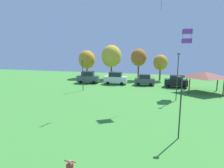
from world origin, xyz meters
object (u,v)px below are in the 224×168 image
at_px(light_post_2, 177,74).
at_px(treeline_tree_2, 139,58).
at_px(treeline_tree_0, 87,60).
at_px(parked_car_second_from_left, 116,78).
at_px(parked_car_third_from_left, 145,80).
at_px(light_post_0, 181,103).
at_px(treeline_tree_3, 160,63).
at_px(kite_flying_5, 187,36).
at_px(parked_car_leftmost, 88,77).
at_px(parked_car_rightmost_in_row, 176,81).
at_px(park_pavilion, 205,75).
at_px(treeline_tree_1, 111,56).
at_px(light_post_1, 83,73).

relative_size(light_post_2, treeline_tree_2, 0.96).
bearing_deg(treeline_tree_0, parked_car_second_from_left, -37.58).
relative_size(parked_car_third_from_left, light_post_0, 0.73).
relative_size(parked_car_second_from_left, treeline_tree_3, 0.80).
bearing_deg(kite_flying_5, parked_car_leftmost, 164.59).
distance_m(parked_car_second_from_left, treeline_tree_2, 8.90).
relative_size(parked_car_third_from_left, treeline_tree_2, 0.57).
relative_size(parked_car_third_from_left, parked_car_rightmost_in_row, 0.95).
bearing_deg(park_pavilion, parked_car_third_from_left, 159.68).
bearing_deg(parked_car_rightmost_in_row, parked_car_third_from_left, 174.49).
height_order(kite_flying_5, treeline_tree_0, kite_flying_5).
height_order(parked_car_leftmost, treeline_tree_3, treeline_tree_3).
bearing_deg(treeline_tree_1, parked_car_third_from_left, -36.75).
distance_m(parked_car_rightmost_in_row, light_post_0, 22.98).
height_order(parked_car_leftmost, light_post_0, light_post_0).
bearing_deg(parked_car_leftmost, park_pavilion, -14.45).
bearing_deg(parked_car_leftmost, parked_car_rightmost_in_row, -6.27).
relative_size(parked_car_third_from_left, treeline_tree_1, 0.50).
bearing_deg(parked_car_leftmost, parked_car_third_from_left, -3.49).
distance_m(light_post_0, light_post_1, 22.24).
xyz_separation_m(parked_car_leftmost, light_post_1, (1.63, -6.89, 1.93)).
xyz_separation_m(parked_car_leftmost, treeline_tree_3, (15.05, 7.20, 2.90)).
bearing_deg(park_pavilion, treeline_tree_2, 140.17).
xyz_separation_m(park_pavilion, treeline_tree_1, (-19.16, 10.37, 2.40)).
bearing_deg(light_post_1, parked_car_second_from_left, 58.20).
bearing_deg(treeline_tree_2, treeline_tree_3, 0.58).
height_order(parked_car_second_from_left, treeline_tree_1, treeline_tree_1).
xyz_separation_m(treeline_tree_1, treeline_tree_2, (6.59, 0.12, -0.24)).
height_order(light_post_1, treeline_tree_3, treeline_tree_3).
xyz_separation_m(light_post_0, treeline_tree_0, (-19.98, 30.12, 1.33)).
xyz_separation_m(parked_car_rightmost_in_row, light_post_2, (-0.56, -9.96, 2.71)).
height_order(park_pavilion, light_post_2, light_post_2).
height_order(parked_car_second_from_left, light_post_2, light_post_2).
relative_size(parked_car_third_from_left, light_post_2, 0.59).
height_order(light_post_0, treeline_tree_2, treeline_tree_2).
height_order(parked_car_second_from_left, treeline_tree_3, treeline_tree_3).
bearing_deg(light_post_1, treeline_tree_3, 46.40).
bearing_deg(parked_car_second_from_left, parked_car_third_from_left, 1.13).
relative_size(parked_car_leftmost, treeline_tree_3, 0.80).
height_order(parked_car_second_from_left, light_post_0, light_post_0).
bearing_deg(parked_car_rightmost_in_row, treeline_tree_2, 138.74).
height_order(park_pavilion, treeline_tree_2, treeline_tree_2).
height_order(parked_car_third_from_left, light_post_0, light_post_0).
distance_m(parked_car_third_from_left, treeline_tree_0, 16.82).
bearing_deg(parked_car_second_from_left, light_post_1, -123.37).
bearing_deg(kite_flying_5, treeline_tree_1, 141.84).
relative_size(kite_flying_5, parked_car_rightmost_in_row, 0.52).
bearing_deg(light_post_2, parked_car_leftmost, 150.34).
distance_m(kite_flying_5, treeline_tree_3, 14.13).
height_order(park_pavilion, treeline_tree_1, treeline_tree_1).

